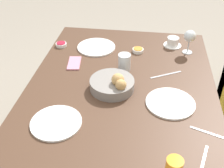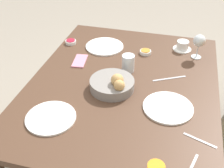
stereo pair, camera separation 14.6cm
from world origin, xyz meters
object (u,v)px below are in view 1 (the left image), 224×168
bread_basket (113,84)px  plate_far_center (170,103)px  plate_near_right (56,123)px  jam_bowl_berry (61,44)px  jam_bowl_honey (138,50)px  spoon_coffee (207,132)px  plate_near_left (96,47)px  coffee_cup (173,42)px  knife_silver (203,164)px  cell_phone (74,63)px  water_tumbler (125,62)px  wine_glass (190,37)px  fork_silver (166,75)px

bread_basket → plate_far_center: 0.32m
plate_near_right → jam_bowl_berry: jam_bowl_berry is taller
jam_bowl_honey → spoon_coffee: size_ratio=0.51×
plate_near_left → coffee_cup: (-0.10, 0.51, 0.02)m
knife_silver → cell_phone: (-0.67, -0.69, 0.00)m
water_tumbler → jam_bowl_berry: bearing=-117.3°
plate_near_left → jam_bowl_berry: size_ratio=3.48×
plate_near_right → wine_glass: (-0.76, 0.65, 0.11)m
plate_far_center → spoon_coffee: size_ratio=1.72×
plate_far_center → coffee_cup: (-0.63, 0.03, 0.02)m
water_tumbler → knife_silver: 0.74m
plate_far_center → jam_bowl_honey: size_ratio=3.41×
water_tumbler → knife_silver: (0.64, 0.38, -0.05)m
water_tumbler → jam_bowl_honey: (-0.23, 0.06, -0.04)m
wine_glass → spoon_coffee: size_ratio=1.08×
plate_near_left → water_tumbler: (0.25, 0.22, 0.05)m
bread_basket → plate_near_left: 0.48m
plate_near_right → knife_silver: plate_near_right is taller
jam_bowl_honey → coffee_cup: bearing=117.2°
coffee_cup → spoon_coffee: 0.81m
plate_near_right → fork_silver: 0.70m
plate_near_left → jam_bowl_honey: jam_bowl_honey is taller
fork_silver → spoon_coffee: bearing=21.4°
knife_silver → cell_phone: bearing=-133.9°
spoon_coffee → plate_far_center: bearing=-139.1°
plate_near_left → jam_bowl_berry: jam_bowl_berry is taller
jam_bowl_berry → spoon_coffee: (0.70, 0.87, -0.01)m
coffee_cup → plate_near_right: bearing=-33.7°
coffee_cup → plate_near_left: bearing=-78.8°
bread_basket → water_tumbler: 0.20m
water_tumbler → fork_silver: water_tumbler is taller
water_tumbler → knife_silver: size_ratio=0.53×
plate_far_center → jam_bowl_honey: jam_bowl_honey is taller
plate_near_left → jam_bowl_honey: bearing=86.6°
plate_near_right → wine_glass: size_ratio=1.53×
bread_basket → fork_silver: bearing=121.8°
jam_bowl_berry → knife_silver: size_ratio=0.38×
plate_near_right → knife_silver: (0.14, 0.65, -0.00)m
plate_near_left → jam_bowl_berry: bearing=-87.8°
coffee_cup → knife_silver: 0.99m
wine_glass → bread_basket: bearing=-42.8°
wine_glass → knife_silver: bearing=-0.5°
bread_basket → spoon_coffee: bearing=60.3°
coffee_cup → jam_bowl_honey: (0.12, -0.23, -0.01)m
water_tumbler → knife_silver: bearing=30.7°
bread_basket → knife_silver: bearing=43.7°
bread_basket → plate_near_right: bread_basket is taller
wine_glass → cell_phone: wine_glass is taller
bread_basket → knife_silver: bread_basket is taller
water_tumbler → bread_basket: bearing=-12.4°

